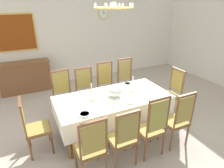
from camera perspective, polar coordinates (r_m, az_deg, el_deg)
The scene contains 27 objects.
ground at distance 4.20m, azimuth 0.60°, elevation -13.72°, with size 8.21×6.27×0.04m, color #AA9E94.
back_wall at distance 6.41m, azimuth -12.37°, elevation 14.47°, with size 8.21×0.08×3.11m, color silver.
dining_table at distance 3.84m, azimuth 0.36°, elevation -4.81°, with size 2.25×1.05×0.77m.
tablecloth at distance 3.85m, azimuth 0.36°, elevation -5.16°, with size 2.27×1.07×0.40m.
chair_south_a at distance 2.96m, azimuth -6.23°, elevation -18.28°, with size 0.44×0.42×1.10m.
chair_north_a at distance 4.47m, azimuth -14.39°, elevation -3.11°, with size 0.44×0.42×1.12m.
chair_south_b at distance 3.13m, azimuth 3.43°, elevation -15.53°, with size 0.44×0.42×1.08m.
chair_north_b at distance 4.59m, azimuth -7.82°, elevation -1.93°, with size 0.44×0.42×1.10m.
chair_south_c at distance 3.35m, azimuth 11.95°, elevation -12.22°, with size 0.44×0.42×1.20m.
chair_north_c at distance 4.76m, azimuth -1.57°, elevation -0.46°, with size 0.44×0.42×1.17m.
chair_south_d at distance 3.70m, azimuth 19.03°, elevation -9.81°, with size 0.44×0.42×1.13m.
chair_north_d at distance 4.99m, azimuth 4.37°, elevation 0.77°, with size 0.44×0.42×1.19m.
chair_head_west at distance 3.62m, azimuth -22.42°, elevation -11.49°, with size 0.42×0.44×1.08m.
chair_head_east at distance 4.71m, azimuth 17.38°, elevation -2.16°, with size 0.42×0.44×1.11m.
soup_tureen at distance 3.77m, azimuth 0.95°, elevation -2.08°, with size 0.31×0.31×0.24m.
candlestick_west at distance 3.58m, azimuth -6.07°, elevation -3.02°, with size 0.07×0.07×0.37m.
candlestick_east at distance 3.94m, azimuth 6.22°, elevation -0.61°, with size 0.07×0.07×0.35m.
bowl_near_left at distance 4.48m, azimuth 8.23°, elevation 0.64°, with size 0.15×0.15×0.03m.
bowl_near_right at distance 3.60m, azimuth 5.39°, elevation -5.26°, with size 0.18×0.18×0.03m.
bowl_far_left at distance 4.34m, azimuth 4.65°, elevation 0.07°, with size 0.15×0.15×0.03m.
bowl_far_right at distance 3.24m, azimuth -8.14°, elevation -8.93°, with size 0.19×0.19×0.04m.
spoon_primary at distance 4.56m, azimuth 9.10°, elevation 0.83°, with size 0.05×0.18×0.01m.
spoon_secondary at distance 3.68m, azimuth 6.77°, elevation -4.87°, with size 0.03×0.18×0.01m.
sideboard at distance 6.20m, azimuth -24.41°, elevation 1.96°, with size 1.44×0.48×0.90m.
mounted_clock at distance 6.63m, azimuth -2.58°, elevation 20.39°, with size 0.35×0.06×0.35m.
framed_painting at distance 6.16m, azimuth -26.82°, elevation 13.49°, with size 1.07×0.05×1.04m.
chandelier at distance 3.37m, azimuth 0.44°, elevation 21.98°, with size 0.67×0.67×0.66m.
Camera 1 is at (-1.48, -2.98, 2.54)m, focal length 30.64 mm.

